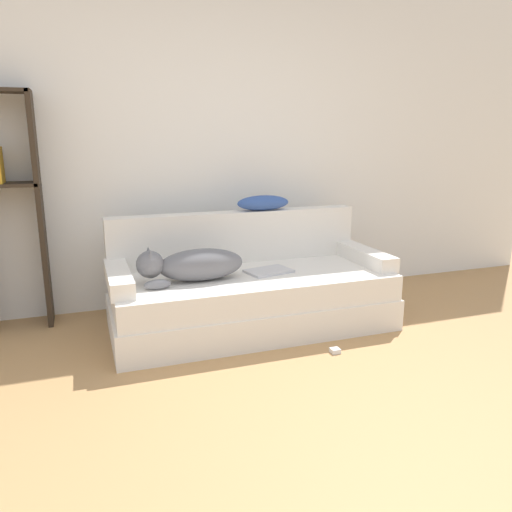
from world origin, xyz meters
TOP-DOWN VIEW (x-y plane):
  - ground_plane at (0.00, 0.00)m, footprint 20.00×20.00m
  - wall_back at (0.00, 2.42)m, footprint 6.92×0.06m
  - couch at (0.18, 1.64)m, footprint 2.02×0.91m
  - couch_backrest at (0.18, 2.02)m, footprint 1.98×0.15m
  - couch_arm_left at (-0.75, 1.63)m, footprint 0.15×0.72m
  - couch_arm_right at (1.12, 1.63)m, footprint 0.15×0.72m
  - dog at (-0.27, 1.58)m, footprint 0.73×0.27m
  - laptop at (0.31, 1.62)m, footprint 0.36×0.28m
  - throw_pillow at (0.41, 2.02)m, footprint 0.43×0.17m
  - bookshelf at (-1.45, 2.24)m, footprint 0.46×0.26m
  - power_adapter at (0.55, 1.01)m, footprint 0.06×0.06m

SIDE VIEW (x-z plane):
  - ground_plane at x=0.00m, z-range 0.00..0.00m
  - power_adapter at x=0.55m, z-range 0.00..0.03m
  - couch at x=0.18m, z-range 0.00..0.41m
  - laptop at x=0.31m, z-range 0.41..0.43m
  - couch_arm_left at x=-0.75m, z-range 0.41..0.52m
  - couch_arm_right at x=1.12m, z-range 0.41..0.52m
  - dog at x=-0.27m, z-range 0.40..0.65m
  - couch_backrest at x=0.18m, z-range 0.41..0.81m
  - throw_pillow at x=0.41m, z-range 0.81..0.93m
  - bookshelf at x=-1.45m, z-range 0.12..1.81m
  - wall_back at x=0.00m, z-range 0.00..2.70m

